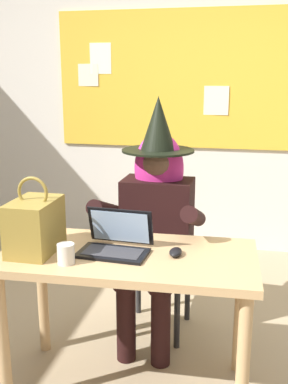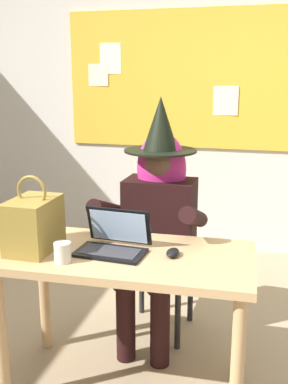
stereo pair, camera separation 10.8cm
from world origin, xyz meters
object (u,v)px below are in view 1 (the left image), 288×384
at_px(computer_mouse, 176,252).
at_px(coffee_mug, 66,254).
at_px(handbag, 35,225).
at_px(desk_main, 128,275).
at_px(laptop, 116,242).
at_px(person_costumed, 156,210).
at_px(chair_at_desk, 160,249).

distance_m(computer_mouse, coffee_mug, 0.52).
bearing_deg(handbag, desk_main, 9.65).
bearing_deg(computer_mouse, handbag, -170.73).
bearing_deg(laptop, computer_mouse, 4.95).
distance_m(person_costumed, laptop, 0.54).
bearing_deg(chair_at_desk, laptop, -5.25).
bearing_deg(laptop, desk_main, -6.79).
xyz_separation_m(desk_main, chair_at_desk, (0.04, 0.67, -0.12)).
distance_m(chair_at_desk, coffee_mug, 0.94).
bearing_deg(computer_mouse, laptop, -177.11).
relative_size(handbag, coffee_mug, 3.98).
relative_size(person_costumed, handbag, 3.90).
distance_m(chair_at_desk, person_costumed, 0.32).
xyz_separation_m(person_costumed, coffee_mug, (-0.28, -0.73, -0.01)).
relative_size(desk_main, handbag, 3.36).
relative_size(desk_main, laptop, 3.66).
distance_m(laptop, computer_mouse, 0.30).
height_order(laptop, handbag, handbag).
height_order(chair_at_desk, laptop, laptop).
distance_m(chair_at_desk, handbag, 0.96).
relative_size(computer_mouse, coffee_mug, 1.09).
height_order(chair_at_desk, computer_mouse, chair_at_desk).
xyz_separation_m(chair_at_desk, handbag, (-0.48, -0.74, 0.37)).
xyz_separation_m(computer_mouse, coffee_mug, (-0.48, -0.20, 0.03)).
xyz_separation_m(desk_main, person_costumed, (0.03, 0.55, 0.17)).
xyz_separation_m(desk_main, laptop, (-0.06, 0.01, 0.16)).
height_order(person_costumed, computer_mouse, person_costumed).
relative_size(desk_main, computer_mouse, 12.22).
relative_size(chair_at_desk, coffee_mug, 9.63).
relative_size(person_costumed, coffee_mug, 15.53).
height_order(laptop, computer_mouse, laptop).
distance_m(laptop, handbag, 0.40).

